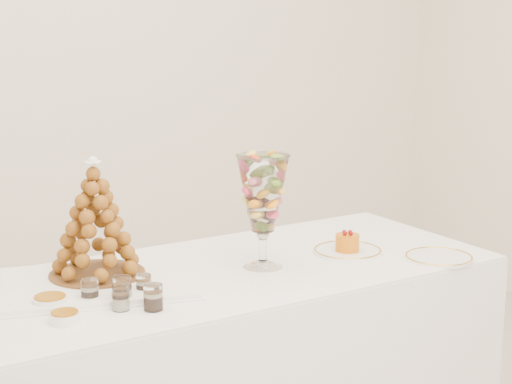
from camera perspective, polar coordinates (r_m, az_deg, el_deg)
buffet_table at (r=2.91m, az=-2.86°, el=-12.19°), size 1.95×0.87×0.73m
lace_tray at (r=2.68m, az=-10.59°, el=-6.00°), size 0.65×0.54×0.02m
macaron_vase at (r=2.77m, az=0.46°, el=-0.20°), size 0.17×0.17×0.37m
cake_plate at (r=3.00m, az=6.12°, el=-3.95°), size 0.24×0.24×0.01m
spare_plate at (r=2.98m, az=12.09°, el=-4.30°), size 0.23×0.23×0.01m
verrine_a at (r=2.54m, az=-11.02°, el=-6.49°), size 0.06×0.06×0.07m
verrine_b at (r=2.52m, az=-8.92°, el=-6.45°), size 0.06×0.06×0.08m
verrine_c at (r=2.58m, az=-7.50°, el=-6.14°), size 0.06×0.06×0.06m
verrine_d at (r=2.46m, az=-9.01°, el=-7.03°), size 0.05×0.05×0.07m
verrine_e at (r=2.45m, az=-6.87°, el=-6.98°), size 0.07×0.07×0.07m
ramekin_back at (r=2.53m, az=-13.56°, el=-7.15°), size 0.10×0.10×0.03m
ramekin_front at (r=2.41m, az=-12.63°, el=-8.16°), size 0.08×0.08×0.03m
croquembouche at (r=2.69m, az=-10.69°, el=-1.72°), size 0.31×0.31×0.37m
mousse_cake at (r=2.98m, az=6.11°, el=-3.36°), size 0.08×0.08×0.07m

